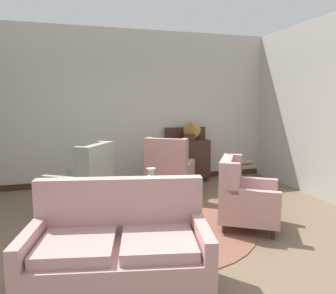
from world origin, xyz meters
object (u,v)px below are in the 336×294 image
at_px(armchair_beside_settee, 244,198).
at_px(gramophone, 191,128).
at_px(porcelain_vase, 151,180).
at_px(settee, 119,248).
at_px(side_table, 240,176).
at_px(sideboard, 187,158).
at_px(coffee_table, 151,195).
at_px(armchair_near_window, 169,172).
at_px(armchair_far_left, 84,184).

height_order(armchair_beside_settee, gramophone, gramophone).
height_order(porcelain_vase, settee, settee).
bearing_deg(side_table, porcelain_vase, -157.49).
distance_m(porcelain_vase, gramophone, 2.56).
height_order(porcelain_vase, side_table, porcelain_vase).
xyz_separation_m(settee, sideboard, (1.99, 3.71, 0.11)).
xyz_separation_m(coffee_table, gramophone, (1.38, 2.04, 0.80)).
bearing_deg(side_table, settee, -137.48).
height_order(armchair_beside_settee, sideboard, sideboard).
distance_m(coffee_table, armchair_beside_settee, 1.33).
distance_m(armchair_beside_settee, armchair_near_window, 1.84).
bearing_deg(side_table, sideboard, 110.49).
bearing_deg(sideboard, armchair_beside_settee, -92.40).
height_order(settee, armchair_far_left, armchair_far_left).
distance_m(settee, gramophone, 4.23).
xyz_separation_m(coffee_table, armchair_near_window, (0.64, 1.22, 0.05)).
height_order(side_table, sideboard, sideboard).
bearing_deg(porcelain_vase, sideboard, 58.61).
relative_size(armchair_far_left, armchair_beside_settee, 1.04).
relative_size(armchair_near_window, sideboard, 0.99).
distance_m(coffee_table, armchair_far_left, 1.14).
distance_m(settee, armchair_near_window, 3.09).
bearing_deg(settee, coffee_table, 78.52).
height_order(sideboard, gramophone, gramophone).
bearing_deg(armchair_far_left, gramophone, 153.64).
relative_size(porcelain_vase, armchair_beside_settee, 0.29).
bearing_deg(coffee_table, porcelain_vase, -88.06).
height_order(armchair_near_window, sideboard, sideboard).
relative_size(porcelain_vase, settee, 0.18).
xyz_separation_m(porcelain_vase, sideboard, (1.33, 2.17, -0.11)).
distance_m(armchair_beside_settee, side_table, 1.42).
relative_size(coffee_table, armchair_near_window, 0.69).
distance_m(side_table, sideboard, 1.51).
distance_m(sideboard, gramophone, 0.68).
xyz_separation_m(armchair_beside_settee, side_table, (0.64, 1.26, -0.02)).
xyz_separation_m(porcelain_vase, armchair_beside_settee, (1.21, -0.50, -0.22)).
xyz_separation_m(armchair_far_left, sideboard, (2.24, 1.45, 0.07)).
relative_size(armchair_far_left, armchair_near_window, 0.96).
xyz_separation_m(settee, armchair_near_window, (1.31, 2.80, 0.03)).
distance_m(settee, armchair_beside_settee, 2.15).
bearing_deg(armchair_beside_settee, side_table, 4.51).
xyz_separation_m(settee, armchair_beside_settee, (1.88, 1.05, 0.01)).
xyz_separation_m(armchair_beside_settee, sideboard, (0.11, 2.67, 0.10)).
distance_m(armchair_beside_settee, sideboard, 2.67).
xyz_separation_m(coffee_table, armchair_far_left, (-0.91, 0.69, 0.06)).
bearing_deg(sideboard, side_table, -69.51).
bearing_deg(coffee_table, sideboard, 58.11).
bearing_deg(armchair_near_window, gramophone, -100.29).
bearing_deg(porcelain_vase, settee, -113.36).
distance_m(coffee_table, side_table, 1.99).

